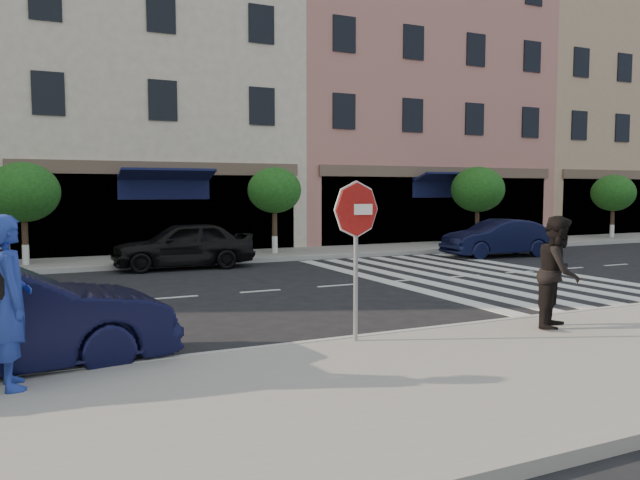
{
  "coord_description": "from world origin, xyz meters",
  "views": [
    {
      "loc": [
        -4.96,
        -9.78,
        2.4
      ],
      "look_at": [
        0.32,
        1.37,
        1.4
      ],
      "focal_mm": 35.0,
      "sensor_mm": 36.0,
      "label": 1
    }
  ],
  "objects_px": {
    "car_far_mid": "(183,245)",
    "car_far_right": "(498,238)",
    "photographer": "(10,302)",
    "walker": "(559,272)",
    "stop_sign": "(356,224)"
  },
  "relations": [
    {
      "from": "stop_sign",
      "to": "car_far_mid",
      "type": "bearing_deg",
      "value": 100.71
    },
    {
      "from": "walker",
      "to": "car_far_right",
      "type": "distance_m",
      "value": 12.44
    },
    {
      "from": "walker",
      "to": "car_far_right",
      "type": "xyz_separation_m",
      "value": [
        7.46,
        9.95,
        -0.4
      ]
    },
    {
      "from": "car_far_right",
      "to": "photographer",
      "type": "bearing_deg",
      "value": -52.59
    },
    {
      "from": "car_far_mid",
      "to": "stop_sign",
      "type": "bearing_deg",
      "value": 2.3
    },
    {
      "from": "car_far_mid",
      "to": "car_far_right",
      "type": "relative_size",
      "value": 1.04
    },
    {
      "from": "walker",
      "to": "car_far_mid",
      "type": "height_order",
      "value": "walker"
    },
    {
      "from": "photographer",
      "to": "walker",
      "type": "xyz_separation_m",
      "value": [
        8.02,
        -0.34,
        -0.07
      ]
    },
    {
      "from": "walker",
      "to": "car_far_right",
      "type": "relative_size",
      "value": 0.45
    },
    {
      "from": "stop_sign",
      "to": "car_far_mid",
      "type": "xyz_separation_m",
      "value": [
        -0.08,
        10.85,
        -1.17
      ]
    },
    {
      "from": "photographer",
      "to": "car_far_mid",
      "type": "distance_m",
      "value": 12.0
    },
    {
      "from": "photographer",
      "to": "car_far_mid",
      "type": "xyz_separation_m",
      "value": [
        4.51,
        11.11,
        -0.42
      ]
    },
    {
      "from": "photographer",
      "to": "car_far_mid",
      "type": "bearing_deg",
      "value": -29.75
    },
    {
      "from": "stop_sign",
      "to": "walker",
      "type": "distance_m",
      "value": 3.58
    },
    {
      "from": "car_far_mid",
      "to": "car_far_right",
      "type": "bearing_deg",
      "value": 84.1
    }
  ]
}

